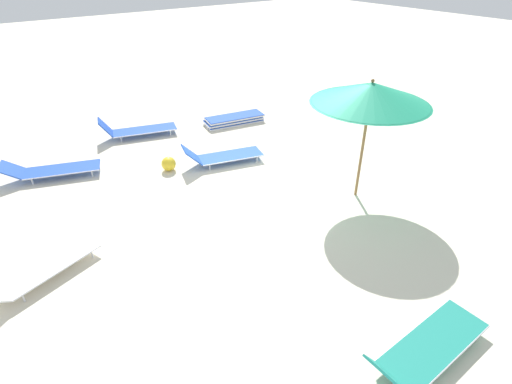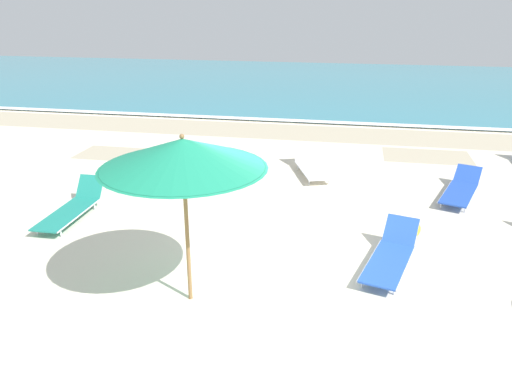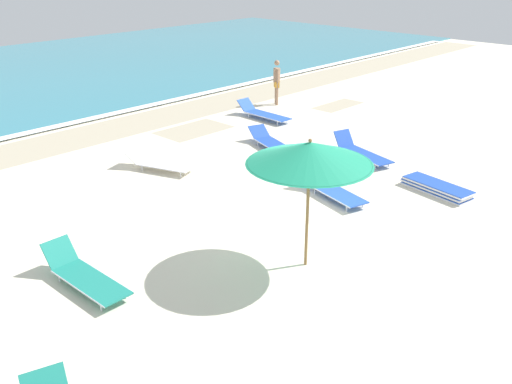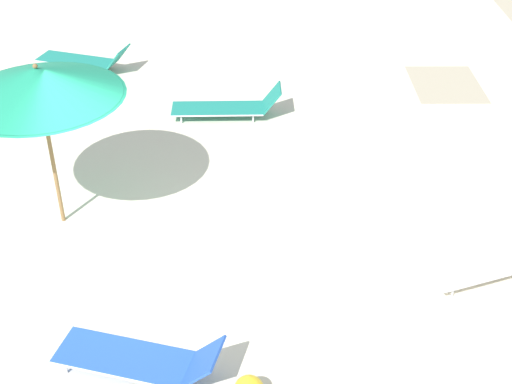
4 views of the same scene
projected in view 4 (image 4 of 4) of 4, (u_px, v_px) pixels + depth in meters
ground_plane at (143, 274)px, 10.06m from camera, size 60.00×60.00×0.16m
beach_umbrella at (38, 83)px, 9.72m from camera, size 2.36×2.36×2.60m
sun_lounger_under_umbrella at (85, 60)px, 15.60m from camera, size 1.22×2.18×0.61m
sun_lounger_beside_umbrella at (497, 259)px, 9.88m from camera, size 1.25×2.14×0.52m
sun_lounger_near_water_left at (229, 106)px, 13.73m from camera, size 0.66×2.12×0.62m
sun_lounger_near_water_right at (141, 358)px, 8.35m from camera, size 1.11×2.10×0.58m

